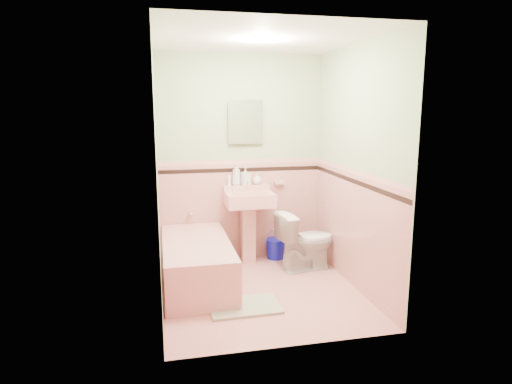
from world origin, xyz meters
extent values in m
plane|color=pink|center=(0.00, 0.00, 0.00)|extent=(2.20, 2.20, 0.00)
plane|color=white|center=(0.00, 0.00, 2.50)|extent=(2.20, 2.20, 0.00)
plane|color=beige|center=(0.00, 1.10, 1.25)|extent=(2.50, 0.00, 2.50)
plane|color=beige|center=(0.00, -1.10, 1.25)|extent=(2.50, 0.00, 2.50)
plane|color=beige|center=(-1.00, 0.00, 1.25)|extent=(0.00, 2.50, 2.50)
plane|color=beige|center=(1.00, 0.00, 1.25)|extent=(0.00, 2.50, 2.50)
plane|color=pink|center=(0.00, 1.09, 0.60)|extent=(2.00, 0.00, 2.00)
plane|color=pink|center=(0.00, -1.09, 0.60)|extent=(2.00, 0.00, 2.00)
plane|color=pink|center=(-0.99, 0.00, 0.60)|extent=(0.00, 2.20, 2.20)
plane|color=pink|center=(0.99, 0.00, 0.60)|extent=(0.00, 2.20, 2.20)
plane|color=black|center=(0.00, 1.08, 1.12)|extent=(2.00, 0.00, 2.00)
plane|color=black|center=(0.00, -1.08, 1.12)|extent=(2.00, 0.00, 2.00)
plane|color=black|center=(-0.98, 0.00, 1.12)|extent=(0.00, 2.20, 2.20)
plane|color=black|center=(0.98, 0.00, 1.12)|extent=(0.00, 2.20, 2.20)
plane|color=pink|center=(0.00, 1.08, 1.22)|extent=(2.00, 0.00, 2.00)
plane|color=pink|center=(0.00, -1.08, 1.22)|extent=(2.00, 0.00, 2.00)
plane|color=pink|center=(-0.98, 0.00, 1.22)|extent=(0.00, 2.20, 2.20)
plane|color=pink|center=(0.98, 0.00, 1.22)|extent=(0.00, 2.20, 2.20)
cube|color=#D99A97|center=(-0.63, 0.33, 0.23)|extent=(0.70, 1.50, 0.45)
cylinder|color=silver|center=(-0.63, 1.05, 0.63)|extent=(0.04, 0.12, 0.04)
cylinder|color=silver|center=(0.05, 1.00, 0.95)|extent=(0.02, 0.02, 0.10)
cube|color=white|center=(0.05, 1.07, 1.70)|extent=(0.36, 0.04, 0.45)
cube|color=#D99A97|center=(0.47, 1.06, 0.95)|extent=(0.11, 0.07, 0.04)
imported|color=#B2B2B2|center=(-0.07, 1.04, 1.07)|extent=(0.12, 0.12, 0.26)
imported|color=#B2B2B2|center=(0.04, 1.04, 1.05)|extent=(0.12, 0.13, 0.22)
imported|color=#B2B2B2|center=(0.19, 1.04, 1.01)|extent=(0.13, 0.13, 0.14)
cylinder|color=white|center=(-0.16, 1.04, 1.00)|extent=(0.04, 0.04, 0.12)
imported|color=white|center=(0.66, 0.53, 0.34)|extent=(0.73, 0.49, 0.69)
cube|color=gray|center=(-0.24, -0.34, 0.01)|extent=(0.67, 0.45, 0.03)
cube|color=#BF1E59|center=(-0.38, -0.32, 0.05)|extent=(0.15, 0.11, 0.05)
camera|label=1|loc=(-0.98, -4.21, 1.87)|focal=31.18mm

